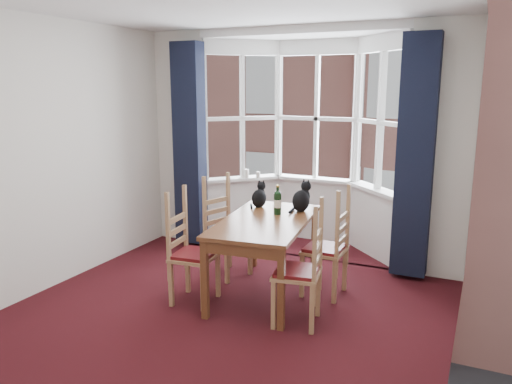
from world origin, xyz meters
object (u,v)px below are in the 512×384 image
Objects in this scene: chair_left_near at (186,255)px; chair_left_far at (222,233)px; candle_short at (258,175)px; dining_table at (266,228)px; candle_tall at (247,173)px; chair_right_near at (307,274)px; chair_right_far at (333,251)px; wine_bottle at (278,202)px; cat_left at (259,197)px; cat_right at (302,199)px.

chair_left_near is 0.80m from chair_left_far.
chair_left_near is 2.18m from candle_short.
candle_tall is at bearing 121.85° from dining_table.
chair_left_near and chair_right_near have the same top height.
chair_right_far is at bearing -3.16° from chair_left_far.
wine_bottle is (-0.61, -0.01, 0.46)m from chair_right_far.
candle_short is at bearing 124.57° from chair_right_near.
candle_tall is (-0.72, 1.16, 0.02)m from cat_left.
cat_left is 3.30× the size of candle_short.
cat_left reaches higher than chair_left_near.
chair_left_near is at bearing -150.38° from chair_right_far.
cat_right is at bearing 113.07° from chair_right_near.
chair_right_far is at bearing 29.62° from chair_left_near.
cat_left is 0.86× the size of cat_right.
candle_short is at bearing 131.96° from cat_right.
wine_bottle is at bearing 46.92° from chair_left_near.
candle_short is (-1.05, 1.17, -0.01)m from cat_right.
chair_right_near is (0.61, -0.46, -0.23)m from dining_table.
chair_left_far is at bearing -82.86° from candle_short.
dining_table is 4.66× the size of cat_right.
candle_tall is (-1.64, 1.37, 0.46)m from chair_right_far.
chair_left_far is at bearing 176.84° from chair_right_far.
candle_tall is 1.31× the size of candle_short.
chair_left_near is 1.48m from chair_right_far.
cat_right is (0.49, 0.02, 0.02)m from cat_left.
chair_left_near is 1.00× the size of chair_right_near.
chair_right_near is (1.25, 0.03, 0.00)m from chair_left_near.
chair_left_far is 2.97× the size of wine_bottle.
chair_left_near is 1.09m from wine_bottle.
chair_left_near is 1.10m from cat_left.
dining_table is at bearing 142.86° from chair_right_near.
candle_tall reaches higher than chair_left_near.
chair_left_near reaches higher than dining_table.
chair_right_near is 2.59m from candle_short.
chair_right_near is 10.15× the size of candle_short.
dining_table is 0.72m from chair_right_far.
cat_left is 0.96× the size of wine_bottle.
cat_right is 3.84× the size of candle_short.
cat_right reaches higher than wine_bottle.
wine_bottle is (-0.58, 0.70, 0.46)m from chair_right_near.
wine_bottle is 1.72m from candle_tall.
candle_tall is at bearing 99.68° from chair_left_near.
chair_right_near reaches higher than dining_table.
chair_left_far is at bearing -169.95° from cat_right.
chair_right_far is (0.64, 0.24, -0.23)m from dining_table.
cat_right is (0.89, 0.16, 0.45)m from chair_left_far.
wine_bottle reaches higher than chair_left_far.
chair_right_near is 0.70m from chair_right_far.
chair_left_near is 1.00× the size of chair_left_far.
dining_table is 0.57m from cat_left.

